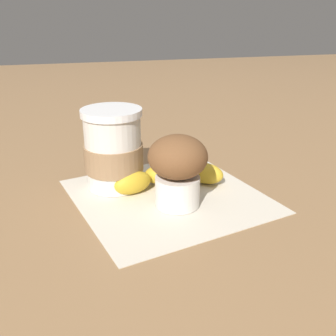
# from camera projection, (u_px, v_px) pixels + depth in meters

# --- Properties ---
(ground_plane) EXTENTS (3.00, 3.00, 0.00)m
(ground_plane) POSITION_uv_depth(u_px,v_px,m) (168.00, 196.00, 0.57)
(ground_plane) COLOR #936D47
(paper_napkin) EXTENTS (0.31, 0.31, 0.00)m
(paper_napkin) POSITION_uv_depth(u_px,v_px,m) (168.00, 196.00, 0.57)
(paper_napkin) COLOR beige
(paper_napkin) RESTS_ON ground_plane
(coffee_cup) EXTENTS (0.09, 0.09, 0.12)m
(coffee_cup) POSITION_uv_depth(u_px,v_px,m) (113.00, 151.00, 0.58)
(coffee_cup) COLOR silver
(coffee_cup) RESTS_ON paper_napkin
(muffin) EXTENTS (0.08, 0.08, 0.10)m
(muffin) POSITION_uv_depth(u_px,v_px,m) (178.00, 167.00, 0.52)
(muffin) COLOR white
(muffin) RESTS_ON paper_napkin
(banana) EXTENTS (0.18, 0.06, 0.03)m
(banana) POSITION_uv_depth(u_px,v_px,m) (169.00, 176.00, 0.59)
(banana) COLOR gold
(banana) RESTS_ON paper_napkin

